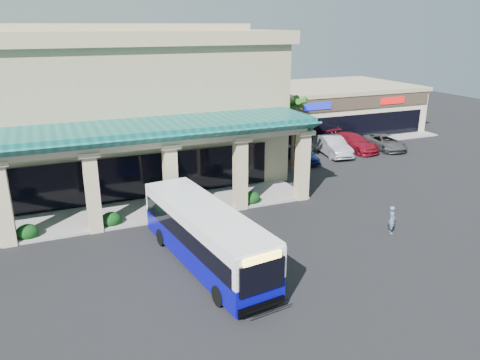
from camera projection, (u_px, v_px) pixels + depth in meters
name	position (u px, v px, depth m)	size (l,w,h in m)	color
ground	(252.00, 245.00, 25.14)	(110.00, 110.00, 0.00)	black
main_building	(64.00, 105.00, 34.35)	(30.80, 14.80, 11.35)	tan
arcade	(80.00, 177.00, 27.21)	(30.00, 6.20, 5.70)	#0E5552
strip_mall	(311.00, 108.00, 51.98)	(22.50, 12.50, 4.90)	beige
palm_0	(293.00, 131.00, 36.84)	(2.40, 2.40, 6.60)	#1E5316
palm_1	(286.00, 128.00, 39.96)	(2.40, 2.40, 5.80)	#1E5316
broadleaf_tree	(242.00, 124.00, 43.74)	(2.60, 2.60, 4.81)	black
transit_bus	(205.00, 237.00, 22.69)	(2.47, 10.61, 2.96)	#0607A2
pedestrian	(392.00, 220.00, 26.40)	(0.59, 0.39, 1.63)	slate
car_silver	(303.00, 154.00, 40.16)	(1.66, 4.12, 1.41)	navy
car_white	(332.00, 146.00, 42.26)	(1.81, 5.18, 1.71)	#9A9AA7
car_red	(352.00, 142.00, 43.76)	(2.26, 5.55, 1.61)	maroon
car_gray	(385.00, 142.00, 44.28)	(2.28, 4.94, 1.37)	#4D5053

